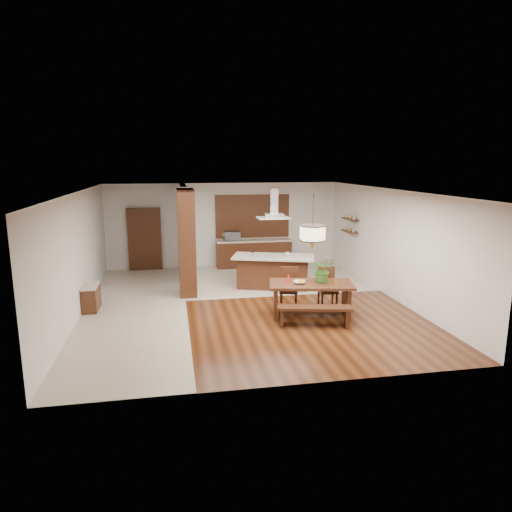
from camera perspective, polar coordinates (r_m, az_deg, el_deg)
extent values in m
plane|color=#37190A|center=(11.89, -1.43, -5.97)|extent=(9.00, 9.00, 0.00)
cube|color=white|center=(11.35, -1.50, 8.13)|extent=(8.00, 9.00, 0.04)
cube|color=silver|center=(15.94, -4.04, 3.87)|extent=(8.00, 0.04, 2.90)
cube|color=silver|center=(7.25, 4.21, -5.59)|extent=(8.00, 0.04, 2.90)
cube|color=silver|center=(11.61, -21.36, 0.18)|extent=(0.04, 9.00, 2.90)
cube|color=silver|center=(12.78, 16.55, 1.49)|extent=(0.04, 9.00, 2.90)
cube|color=beige|center=(11.79, -14.83, -6.49)|extent=(2.50, 9.00, 0.01)
cube|color=beige|center=(14.47, 1.89, -2.73)|extent=(5.50, 4.00, 0.01)
cube|color=#422010|center=(11.35, -1.50, 8.05)|extent=(8.00, 9.00, 0.02)
cube|color=#32190D|center=(12.58, -8.65, 1.69)|extent=(0.45, 1.00, 2.90)
cube|color=silver|center=(14.65, -8.95, 3.08)|extent=(0.18, 2.40, 2.90)
cube|color=#32190D|center=(12.02, -19.90, -4.90)|extent=(0.37, 0.88, 0.63)
cube|color=#32190D|center=(15.82, -13.74, 2.05)|extent=(1.10, 0.20, 2.10)
cube|color=#32190D|center=(15.95, -0.29, 0.27)|extent=(2.60, 0.60, 0.90)
cube|color=beige|center=(15.87, -0.29, 1.95)|extent=(2.60, 0.62, 0.05)
cube|color=#96552D|center=(16.00, -0.46, 5.02)|extent=(2.60, 0.08, 1.50)
cube|color=#32190D|center=(15.06, 11.63, 3.02)|extent=(0.26, 0.90, 0.04)
cube|color=#32190D|center=(15.01, 11.69, 4.53)|extent=(0.26, 0.90, 0.04)
cube|color=#32190D|center=(10.82, 6.92, -3.53)|extent=(2.09, 1.32, 0.06)
cube|color=#32190D|center=(10.87, 2.43, -5.60)|extent=(0.23, 0.78, 0.75)
cube|color=#32190D|center=(11.06, 11.22, -5.52)|extent=(0.23, 0.78, 0.75)
imported|color=#366B23|center=(10.86, 8.32, -1.72)|extent=(0.54, 0.47, 0.60)
imported|color=#B7AFA0|center=(10.71, 5.45, -3.30)|extent=(0.35, 0.35, 0.07)
cone|color=#B21C0C|center=(10.83, 4.09, -2.74)|extent=(0.14, 0.14, 0.20)
cylinder|color=gold|center=(10.76, 9.94, -3.24)|extent=(0.09, 0.09, 0.11)
cube|color=#32190D|center=(13.26, 2.14, -2.08)|extent=(2.15, 1.34, 0.91)
cube|color=beige|center=(13.10, 2.20, -0.10)|extent=(2.51, 1.67, 0.05)
imported|color=white|center=(13.13, 3.94, 0.25)|extent=(0.17, 0.17, 0.11)
imported|color=#ACADB3|center=(15.76, -3.04, 2.51)|extent=(0.57, 0.41, 0.30)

